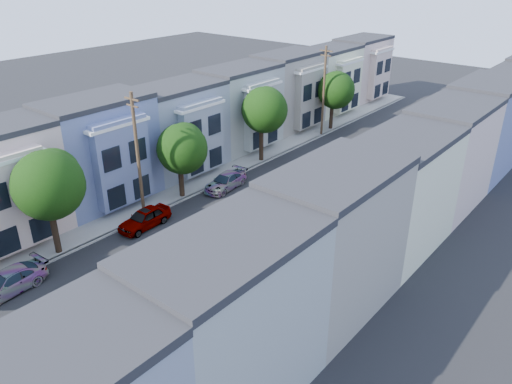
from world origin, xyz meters
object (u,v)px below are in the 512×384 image
at_px(tree_c, 181,149).
at_px(parked_left_c, 145,218).
at_px(utility_pole_far, 324,91).
at_px(tree_far_r, 445,123).
at_px(fedex_truck, 182,258).
at_px(tree_e, 335,90).
at_px(utility_pole_near, 138,157).
at_px(parked_right_a, 105,355).
at_px(parked_left_d, 226,181).
at_px(parked_right_b, 199,292).
at_px(parked_left_b, 7,283).
at_px(lead_sedan, 259,219).
at_px(tree_d, 264,110).
at_px(parked_right_c, 373,178).
at_px(tree_b, 48,185).
at_px(parked_right_d, 406,156).

distance_m(tree_c, parked_left_c, 6.76).
relative_size(utility_pole_far, parked_left_c, 2.17).
height_order(tree_far_r, fedex_truck, tree_far_r).
distance_m(tree_e, fedex_truck, 33.57).
height_order(utility_pole_near, fedex_truck, utility_pole_near).
distance_m(fedex_truck, parked_right_a, 8.22).
relative_size(parked_left_d, parked_right_b, 1.06).
relative_size(tree_c, utility_pole_far, 0.67).
bearing_deg(parked_left_d, parked_right_b, -58.34).
distance_m(tree_e, parked_left_b, 40.47).
bearing_deg(parked_left_c, lead_sedan, 36.76).
distance_m(tree_d, lead_sedan, 14.25).
distance_m(parked_left_c, parked_right_a, 14.37).
height_order(tree_far_r, parked_right_a, tree_far_r).
bearing_deg(utility_pole_near, parked_right_a, -45.83).
bearing_deg(parked_right_c, tree_b, -111.44).
bearing_deg(lead_sedan, parked_right_b, -73.75).
bearing_deg(utility_pole_far, tree_d, -90.01).
relative_size(parked_right_c, parked_right_d, 0.75).
distance_m(tree_c, parked_left_d, 5.53).
distance_m(tree_d, fedex_truck, 21.26).
bearing_deg(parked_right_a, tree_far_r, 92.73).
height_order(utility_pole_near, parked_right_a, utility_pole_near).
bearing_deg(tree_far_r, fedex_truck, -98.16).
bearing_deg(parked_left_d, parked_right_c, 37.74).
bearing_deg(parked_right_b, parked_left_d, 130.09).
relative_size(fedex_truck, parked_right_d, 1.12).
bearing_deg(parked_right_b, tree_c, 143.45).
bearing_deg(utility_pole_near, tree_e, 90.00).
bearing_deg(tree_e, tree_far_r, -1.63).
bearing_deg(utility_pole_far, parked_right_a, -73.38).
bearing_deg(parked_left_b, utility_pole_near, 92.92).
xyz_separation_m(tree_far_r, parked_right_d, (-2.00, -3.95, -2.88)).
relative_size(utility_pole_far, parked_right_b, 2.34).
xyz_separation_m(tree_d, parked_right_d, (11.20, 8.91, -4.64)).
height_order(parked_left_b, parked_right_a, parked_left_b).
bearing_deg(parked_right_c, utility_pole_far, 145.18).
bearing_deg(fedex_truck, tree_e, 108.43).
distance_m(tree_d, parked_left_c, 17.00).
bearing_deg(parked_left_b, parked_left_c, 86.12).
bearing_deg(utility_pole_near, parked_right_d, 65.14).
bearing_deg(tree_b, parked_right_a, -20.62).
bearing_deg(parked_right_d, parked_right_c, -93.04).
height_order(tree_c, fedex_truck, tree_c).
height_order(tree_e, parked_right_d, tree_e).
xyz_separation_m(parked_left_d, parked_right_c, (9.80, 9.17, -0.06)).
bearing_deg(lead_sedan, utility_pole_far, 108.95).
xyz_separation_m(tree_e, lead_sedan, (8.13, -23.96, -4.10)).
xyz_separation_m(parked_left_b, parked_right_b, (9.80, 6.87, -0.02)).
height_order(tree_far_r, parked_right_d, tree_far_r).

